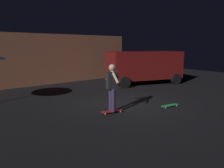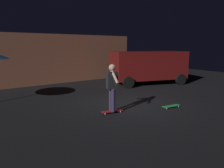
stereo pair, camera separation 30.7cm
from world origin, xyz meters
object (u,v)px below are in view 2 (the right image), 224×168
at_px(parked_van, 148,65).
at_px(skater, 112,84).
at_px(skateboard_spare, 171,106).
at_px(skateboard_ridden, 112,111).

distance_m(parked_van, skater, 6.40).
bearing_deg(skateboard_spare, skateboard_ridden, 159.76).
distance_m(parked_van, skateboard_spare, 5.44).
relative_size(skateboard_ridden, skateboard_spare, 1.00).
relative_size(parked_van, skateboard_ridden, 6.16).
xyz_separation_m(parked_van, skater, (-5.36, -3.50, -0.12)).
relative_size(skateboard_spare, skater, 0.48).
height_order(skateboard_spare, skater, skater).
height_order(parked_van, skater, parked_van).
xyz_separation_m(skateboard_ridden, skater, (0.00, 0.00, 0.98)).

